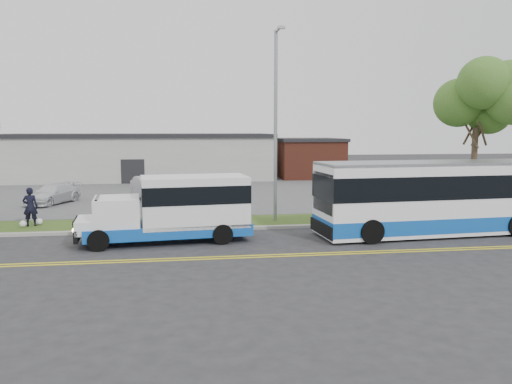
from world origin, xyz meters
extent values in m
plane|color=#28282B|center=(0.00, 0.00, 0.00)|extent=(140.00, 140.00, 0.00)
cube|color=yellow|center=(0.00, -3.85, 0.01)|extent=(70.00, 0.12, 0.01)
cube|color=yellow|center=(0.00, -4.15, 0.01)|extent=(70.00, 0.12, 0.01)
cube|color=#9E9B93|center=(0.00, 1.10, 0.07)|extent=(80.00, 0.30, 0.15)
cube|color=#39521B|center=(0.00, 2.90, 0.05)|extent=(80.00, 3.30, 0.10)
cube|color=#4C4C4F|center=(0.00, 17.00, 0.05)|extent=(80.00, 25.00, 0.10)
cube|color=#9E9E99|center=(-6.00, 27.00, 2.00)|extent=(25.00, 10.00, 4.00)
cube|color=black|center=(-6.00, 27.00, 4.17)|extent=(25.40, 10.40, 0.35)
cube|color=black|center=(-6.00, 22.05, 1.10)|extent=(2.00, 0.15, 2.20)
cube|color=brown|center=(10.50, 26.00, 1.80)|extent=(6.00, 7.00, 3.60)
cube|color=black|center=(10.50, 26.00, 3.75)|extent=(6.30, 7.30, 0.30)
cylinder|color=#382A1E|center=(14.00, 3.00, 2.48)|extent=(0.32, 0.32, 4.76)
ellipsoid|color=#3D6925|center=(14.00, 3.00, 6.22)|extent=(5.20, 5.20, 4.42)
cylinder|color=gray|center=(3.00, 2.80, 4.85)|extent=(0.18, 0.18, 9.50)
cylinder|color=gray|center=(3.00, 2.10, 9.50)|extent=(0.12, 1.40, 0.12)
cube|color=gray|center=(3.00, 1.45, 9.45)|extent=(0.35, 0.18, 0.12)
cube|color=#1050B0|center=(-2.27, -0.92, 0.55)|extent=(7.03, 2.98, 0.50)
cube|color=white|center=(-1.17, -0.81, 1.71)|extent=(4.63, 2.74, 2.11)
cube|color=black|center=(-1.17, -0.81, 2.06)|extent=(4.65, 2.78, 0.75)
cube|color=white|center=(-4.37, -1.13, 1.36)|extent=(2.02, 2.33, 1.21)
cube|color=black|center=(-5.12, -1.21, 1.56)|extent=(0.29, 1.91, 0.90)
cube|color=white|center=(-5.47, -1.24, 0.85)|extent=(1.21, 2.15, 0.55)
cube|color=black|center=(-5.92, -1.29, 0.55)|extent=(0.35, 2.07, 0.50)
sphere|color=#FFD88C|center=(-5.90, -2.04, 0.80)|extent=(0.22, 0.22, 0.20)
sphere|color=#FFD88C|center=(-6.05, -0.54, 0.80)|extent=(0.22, 0.22, 0.20)
cylinder|color=black|center=(-4.96, -2.28, 0.42)|extent=(0.87, 0.36, 0.84)
cylinder|color=black|center=(-5.18, -0.12, 0.42)|extent=(0.87, 0.36, 0.84)
cylinder|color=black|center=(-0.06, -1.79, 0.42)|extent=(0.87, 0.36, 0.84)
cylinder|color=black|center=(-0.28, 0.37, 0.42)|extent=(0.87, 0.36, 0.84)
cube|color=white|center=(10.18, -1.05, 1.66)|extent=(11.97, 3.48, 3.11)
cube|color=#1050B0|center=(10.18, -1.05, 0.59)|extent=(11.99, 3.50, 0.64)
cube|color=black|center=(10.18, -1.05, 2.26)|extent=(12.01, 3.52, 1.02)
cube|color=black|center=(4.34, -1.44, 2.04)|extent=(0.27, 2.47, 1.72)
cube|color=black|center=(4.27, -1.45, 0.48)|extent=(0.31, 2.69, 0.54)
cube|color=gray|center=(10.18, -1.05, 3.24)|extent=(11.97, 3.48, 0.13)
cylinder|color=black|center=(6.09, -2.59, 0.52)|extent=(1.05, 0.41, 1.03)
cylinder|color=black|center=(5.92, -0.06, 0.52)|extent=(1.05, 0.41, 1.03)
cylinder|color=black|center=(12.88, 0.41, 0.52)|extent=(1.05, 0.41, 1.03)
cylinder|color=black|center=(14.71, 0.53, 0.52)|extent=(1.05, 0.41, 1.03)
imported|color=black|center=(-8.97, 2.97, 1.04)|extent=(0.72, 0.50, 1.88)
imported|color=#B7B8BF|center=(-3.84, 11.63, 0.87)|extent=(3.10, 4.97, 1.55)
imported|color=silver|center=(-9.83, 10.57, 0.71)|extent=(3.25, 4.53, 1.22)
sphere|color=white|center=(-9.27, 2.72, 0.26)|extent=(0.32, 0.32, 0.32)
sphere|color=white|center=(-8.67, 3.22, 0.26)|extent=(0.32, 0.32, 0.32)
camera|label=1|loc=(-1.59, -22.08, 4.72)|focal=35.00mm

